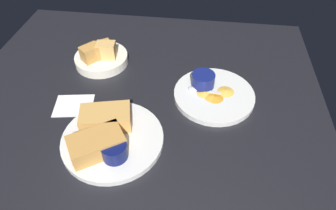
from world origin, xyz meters
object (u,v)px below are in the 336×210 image
Objects in this scene: sandwich_half_near at (106,118)px; spoon_by_dark_ramekin at (108,140)px; plate_sandwich_main at (113,139)px; plate_chips_companion at (214,95)px; ramekin_dark_sauce at (114,150)px; bread_basket_rear at (101,57)px; sandwich_half_far at (97,144)px; ramekin_light_gravy at (203,80)px; spoon_by_gravy_ramekin at (198,89)px.

sandwich_half_near is 1.63× the size of spoon_by_dark_ramekin.
plate_chips_companion is at bearing 38.36° from plate_sandwich_main.
bread_basket_rear is (-14.72, 37.76, -1.20)cm from ramekin_dark_sauce.
sandwich_half_far is 38.06cm from bread_basket_rear.
plate_chips_companion is (26.37, 21.52, -1.16)cm from spoon_by_dark_ramekin.
ramekin_light_gravy is at bearing 46.60° from plate_sandwich_main.
sandwich_half_near is (-2.61, 4.26, 3.20)cm from plate_sandwich_main.
sandwich_half_near is 28.64cm from spoon_by_gravy_ramekin.
ramekin_light_gravy is at bearing 47.13° from spoon_by_dark_ramekin.
bread_basket_rear reaches higher than plate_sandwich_main.
bread_basket_rear reaches higher than sandwich_half_near.
bread_basket_rear reaches higher than plate_chips_companion.
sandwich_half_near reaches higher than plate_chips_companion.
sandwich_half_near is at bearing 91.46° from sandwich_half_far.
plate_chips_companion is 3.46× the size of ramekin_light_gravy.
sandwich_half_far reaches higher than plate_chips_companion.
plate_chips_companion is at bearing 29.58° from sandwich_half_near.
ramekin_dark_sauce is at bearing -67.54° from plate_sandwich_main.
ramekin_light_gravy reaches higher than plate_sandwich_main.
spoon_by_dark_ramekin is 1.28× the size of ramekin_light_gravy.
sandwich_half_near is at bearing -142.31° from ramekin_light_gravy.
sandwich_half_far is at bearing -138.63° from plate_chips_companion.
plate_chips_companion is 2.42× the size of spoon_by_gravy_ramekin.
ramekin_dark_sauce is (2.26, -5.47, 3.10)cm from plate_sandwich_main.
sandwich_half_near is 31.15cm from ramekin_light_gravy.
ramekin_light_gravy is (-3.61, 3.01, 3.10)cm from plate_chips_companion.
plate_sandwich_main and plate_chips_companion have the same top height.
plate_sandwich_main is 5.94cm from sandwich_half_near.
plate_sandwich_main is 1.81× the size of sandwich_half_near.
plate_chips_companion is at bearing 47.78° from ramekin_dark_sauce.
plate_sandwich_main is 4.19× the size of ramekin_dark_sauce.
sandwich_half_near is 1.46× the size of spoon_by_gravy_ramekin.
plate_sandwich_main is 6.68cm from ramekin_dark_sauce.
spoon_by_dark_ramekin is at bearing -71.02° from sandwich_half_near.
plate_chips_companion is (28.04, 24.69, -3.20)cm from sandwich_half_far.
ramekin_dark_sauce is at bearing -63.42° from sandwich_half_near.
ramekin_dark_sauce is at bearing -132.22° from plate_chips_companion.
plate_sandwich_main is at bearing -141.64° from plate_chips_companion.
ramekin_dark_sauce is 40.55cm from bread_basket_rear.
plate_sandwich_main is at bearing -133.40° from ramekin_light_gravy.
ramekin_dark_sauce is (4.87, -9.74, -0.10)cm from sandwich_half_near.
ramekin_light_gravy is (19.78, 28.78, -0.00)cm from ramekin_dark_sauce.
spoon_by_gravy_ramekin is (-5.02, 0.57, 1.16)cm from plate_chips_companion.
plate_chips_companion is at bearing -6.52° from spoon_by_gravy_ramekin.
spoon_by_dark_ramekin is at bearing 62.36° from sandwich_half_far.
spoon_by_dark_ramekin is at bearing -120.82° from plate_sandwich_main.
plate_sandwich_main is at bearing 59.18° from spoon_by_dark_ramekin.
sandwich_half_far reaches higher than spoon_by_gravy_ramekin.
spoon_by_dark_ramekin is at bearing 125.06° from ramekin_dark_sauce.
ramekin_dark_sauce is at bearing -68.70° from bread_basket_rear.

